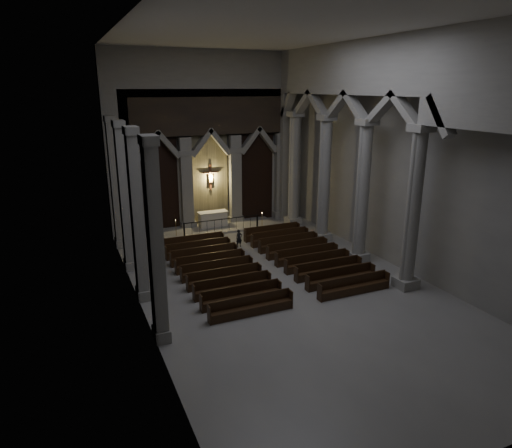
# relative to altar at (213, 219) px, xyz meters

# --- Properties ---
(room) EXTENTS (24.00, 24.10, 12.00)m
(room) POSITION_rel_altar_xyz_m (0.18, -10.87, 6.92)
(room) COLOR gray
(room) RESTS_ON ground
(sanctuary_wall) EXTENTS (14.00, 0.77, 12.00)m
(sanctuary_wall) POSITION_rel_altar_xyz_m (0.18, 0.67, 5.93)
(sanctuary_wall) COLOR gray
(sanctuary_wall) RESTS_ON ground
(right_arcade) EXTENTS (1.00, 24.00, 12.00)m
(right_arcade) POSITION_rel_altar_xyz_m (5.68, -9.54, 7.14)
(right_arcade) COLOR gray
(right_arcade) RESTS_ON ground
(left_pilasters) EXTENTS (0.60, 13.00, 8.03)m
(left_pilasters) POSITION_rel_altar_xyz_m (-6.57, -7.37, 3.23)
(left_pilasters) COLOR gray
(left_pilasters) RESTS_ON ground
(sanctuary_step) EXTENTS (8.50, 2.60, 0.15)m
(sanctuary_step) POSITION_rel_altar_xyz_m (0.18, -0.27, -0.61)
(sanctuary_step) COLOR gray
(sanctuary_step) RESTS_ON ground
(altar) EXTENTS (2.10, 0.84, 1.06)m
(altar) POSITION_rel_altar_xyz_m (0.00, 0.00, 0.00)
(altar) COLOR silver
(altar) RESTS_ON sanctuary_step
(altar_rail) EXTENTS (5.36, 0.09, 1.05)m
(altar_rail) POSITION_rel_altar_xyz_m (0.18, -1.39, 0.02)
(altar_rail) COLOR black
(altar_rail) RESTS_ON ground
(candle_stand_left) EXTENTS (0.21, 0.21, 1.27)m
(candle_stand_left) POSITION_rel_altar_xyz_m (-2.94, -1.15, -0.34)
(candle_stand_left) COLOR #B48B37
(candle_stand_left) RESTS_ON ground
(candle_stand_right) EXTENTS (0.22, 0.22, 1.33)m
(candle_stand_right) POSITION_rel_altar_xyz_m (2.93, -1.97, -0.32)
(candle_stand_right) COLOR #B48B37
(candle_stand_right) RESTS_ON ground
(pews) EXTENTS (9.32, 9.65, 0.87)m
(pews) POSITION_rel_altar_xyz_m (0.18, -8.32, -0.40)
(pews) COLOR black
(pews) RESTS_ON ground
(worshipper) EXTENTS (0.42, 0.28, 1.12)m
(worshipper) POSITION_rel_altar_xyz_m (0.25, -4.42, -0.13)
(worshipper) COLOR black
(worshipper) RESTS_ON ground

